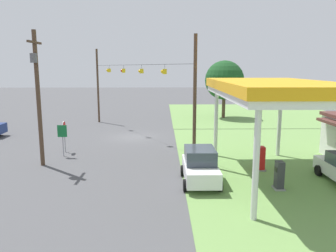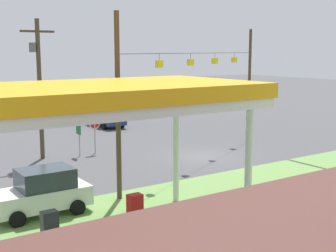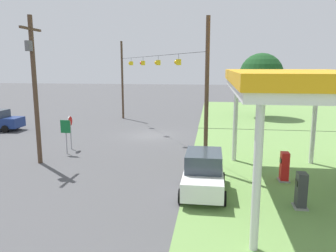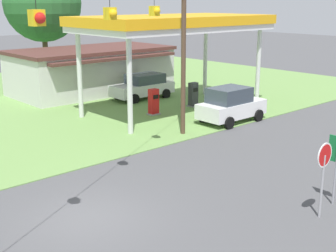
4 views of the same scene
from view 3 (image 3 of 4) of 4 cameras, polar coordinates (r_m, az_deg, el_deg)
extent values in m
plane|color=#4C4C4F|center=(29.05, -3.00, -1.66)|extent=(160.00, 160.00, 0.00)
cube|color=#6B934C|center=(45.58, 21.23, 2.10)|extent=(24.00, 24.00, 0.04)
cube|color=silver|center=(16.13, 21.76, 6.36)|extent=(11.78, 5.97, 0.35)
cube|color=orange|center=(16.11, 21.87, 7.95)|extent=(11.98, 6.17, 0.55)
cylinder|color=silver|center=(21.28, 11.64, 0.49)|extent=(0.28, 0.28, 4.97)
cylinder|color=silver|center=(11.05, 15.22, -8.98)|extent=(0.28, 0.28, 4.97)
cylinder|color=silver|center=(22.13, 24.06, 0.17)|extent=(0.28, 0.28, 4.97)
cube|color=gray|center=(18.74, 19.47, -8.93)|extent=(0.71, 0.56, 0.12)
cube|color=red|center=(18.50, 19.62, -6.58)|extent=(0.55, 0.40, 1.49)
cube|color=black|center=(18.37, 19.02, -5.69)|extent=(0.39, 0.03, 0.24)
cube|color=gray|center=(15.67, 21.97, -12.98)|extent=(0.71, 0.56, 0.12)
cube|color=#333338|center=(15.38, 22.18, -10.22)|extent=(0.55, 0.40, 1.49)
cube|color=black|center=(15.23, 21.47, -9.19)|extent=(0.39, 0.03, 0.24)
cube|color=white|center=(15.98, 6.17, -9.10)|extent=(4.15, 1.86, 0.84)
cube|color=#333D47|center=(15.95, 6.25, -5.96)|extent=(2.29, 1.71, 0.84)
cylinder|color=black|center=(14.93, 9.68, -12.35)|extent=(0.68, 0.22, 0.68)
cylinder|color=black|center=(14.98, 2.27, -12.13)|extent=(0.68, 0.22, 0.68)
cylinder|color=black|center=(17.33, 9.44, -9.07)|extent=(0.68, 0.22, 0.68)
cylinder|color=black|center=(17.37, 3.12, -8.89)|extent=(0.68, 0.22, 0.68)
cylinder|color=black|center=(35.26, -24.81, 0.10)|extent=(0.22, 0.68, 0.68)
cylinder|color=black|center=(33.71, -26.51, -0.47)|extent=(0.22, 0.68, 0.68)
cylinder|color=#99999E|center=(25.10, -16.56, -1.57)|extent=(0.08, 0.08, 2.10)
cylinder|color=white|center=(24.91, -16.69, 0.80)|extent=(0.80, 0.03, 0.80)
cylinder|color=red|center=(24.91, -16.69, 0.80)|extent=(0.70, 0.03, 0.70)
cylinder|color=gray|center=(23.87, -17.30, -1.84)|extent=(0.07, 0.07, 2.40)
cube|color=#146B33|center=(23.69, -17.45, -0.09)|extent=(0.04, 0.70, 0.90)
cylinder|color=#4C3828|center=(21.72, -22.12, 5.55)|extent=(0.28, 0.28, 9.04)
cube|color=#4C3828|center=(21.77, -22.81, 15.33)|extent=(2.20, 0.14, 0.14)
cylinder|color=#59595B|center=(21.39, -23.10, 12.72)|extent=(0.44, 0.44, 0.60)
cylinder|color=#4C3828|center=(38.35, -7.96, 7.85)|extent=(0.24, 0.24, 8.82)
cylinder|color=#4C3828|center=(18.98, 6.74, 5.30)|extent=(0.24, 0.24, 8.82)
cylinder|color=black|center=(28.41, -3.14, 12.03)|extent=(18.00, 10.02, 0.02)
cylinder|color=black|center=(34.32, -6.42, 11.42)|extent=(0.02, 0.02, 0.35)
cube|color=yellow|center=(34.32, -6.41, 10.79)|extent=(0.32, 0.32, 0.40)
sphere|color=yellow|center=(34.36, -6.69, 10.79)|extent=(0.28, 0.28, 0.28)
cylinder|color=black|center=(30.37, -4.37, 11.59)|extent=(0.02, 0.02, 0.35)
cube|color=yellow|center=(30.36, -4.36, 10.88)|extent=(0.32, 0.32, 0.40)
sphere|color=red|center=(30.40, -4.68, 10.87)|extent=(0.28, 0.28, 0.28)
cylinder|color=black|center=(26.46, -1.71, 11.78)|extent=(0.02, 0.02, 0.35)
cube|color=yellow|center=(26.45, -1.70, 10.97)|extent=(0.32, 0.32, 0.40)
sphere|color=yellow|center=(26.48, -2.07, 10.97)|extent=(0.28, 0.28, 0.28)
cylinder|color=black|center=(22.63, 1.87, 12.00)|extent=(0.02, 0.02, 0.35)
cube|color=yellow|center=(22.62, 1.87, 11.05)|extent=(0.32, 0.32, 0.40)
sphere|color=yellow|center=(22.64, 1.43, 11.06)|extent=(0.28, 0.28, 0.28)
cylinder|color=#4C3828|center=(40.73, 15.67, 3.58)|extent=(0.44, 0.44, 2.97)
sphere|color=#19471E|center=(40.48, 15.92, 8.54)|extent=(5.10, 5.10, 5.10)
camera|label=1|loc=(4.02, -133.60, 0.53)|focal=35.00mm
camera|label=2|loc=(20.74, 73.60, 5.59)|focal=50.00mm
camera|label=4|loc=(39.17, -18.66, 10.87)|focal=50.00mm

